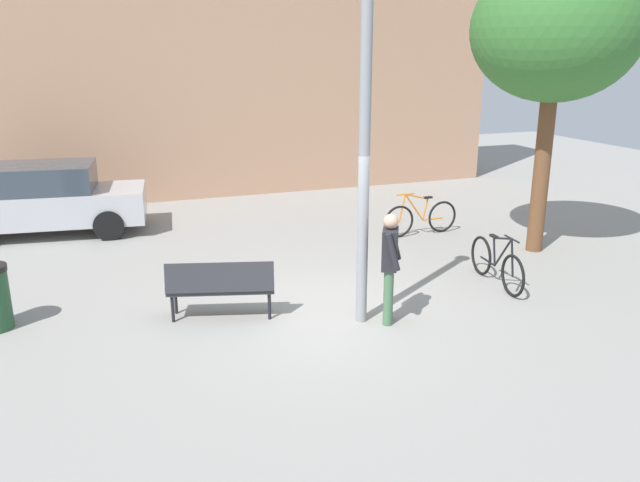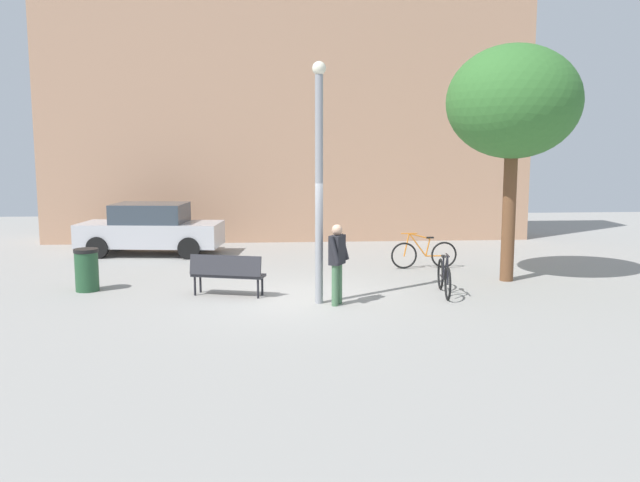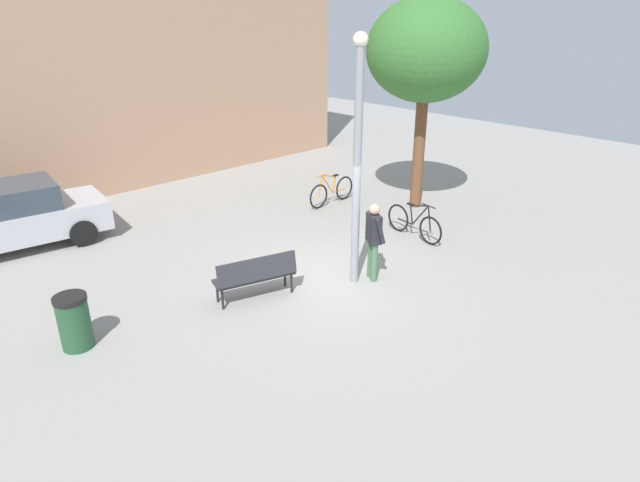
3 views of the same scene
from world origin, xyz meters
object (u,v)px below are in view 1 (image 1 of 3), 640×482
(plaza_tree, at_px, (556,31))
(parked_car_silver, at_px, (46,199))
(lamppost, at_px, (365,141))
(park_bench, at_px, (221,285))
(bicycle_orange, at_px, (421,218))
(person_by_lamppost, at_px, (390,261))
(bicycle_black, at_px, (497,264))

(plaza_tree, bearing_deg, parked_car_silver, 153.09)
(lamppost, distance_m, park_bench, 3.01)
(lamppost, relative_size, parked_car_silver, 1.13)
(lamppost, height_order, bicycle_orange, lamppost)
(parked_car_silver, bearing_deg, person_by_lamppost, -54.42)
(lamppost, distance_m, bicycle_black, 3.68)
(person_by_lamppost, height_order, bicycle_orange, person_by_lamppost)
(lamppost, height_order, parked_car_silver, lamppost)
(plaza_tree, xyz_separation_m, bicycle_black, (-1.93, -1.42, -3.87))
(person_by_lamppost, xyz_separation_m, parked_car_silver, (-4.96, 6.94, -0.19))
(park_bench, xyz_separation_m, bicycle_black, (4.76, -0.21, -0.16))
(lamppost, height_order, park_bench, lamppost)
(park_bench, xyz_separation_m, plaza_tree, (6.68, 1.21, 3.71))
(bicycle_orange, height_order, parked_car_silver, parked_car_silver)
(plaza_tree, bearing_deg, bicycle_black, -143.66)
(bicycle_orange, bearing_deg, person_by_lamppost, -124.41)
(person_by_lamppost, relative_size, bicycle_black, 0.93)
(park_bench, height_order, bicycle_orange, bicycle_orange)
(person_by_lamppost, relative_size, parked_car_silver, 0.38)
(bicycle_orange, distance_m, bicycle_black, 3.23)
(person_by_lamppost, bearing_deg, bicycle_black, 17.71)
(person_by_lamppost, xyz_separation_m, bicycle_orange, (2.74, 4.00, -0.58))
(parked_car_silver, bearing_deg, bicycle_black, -39.72)
(bicycle_black, xyz_separation_m, parked_car_silver, (-7.41, 6.16, 0.39))
(lamppost, xyz_separation_m, parked_car_silver, (-4.60, 6.75, -1.92))
(lamppost, bearing_deg, park_bench, 157.66)
(park_bench, height_order, bicycle_black, bicycle_black)
(park_bench, relative_size, bicycle_orange, 0.92)
(park_bench, bearing_deg, bicycle_black, -2.48)
(person_by_lamppost, distance_m, bicycle_black, 2.63)
(lamppost, bearing_deg, person_by_lamppost, -27.48)
(plaza_tree, relative_size, bicycle_black, 3.12)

